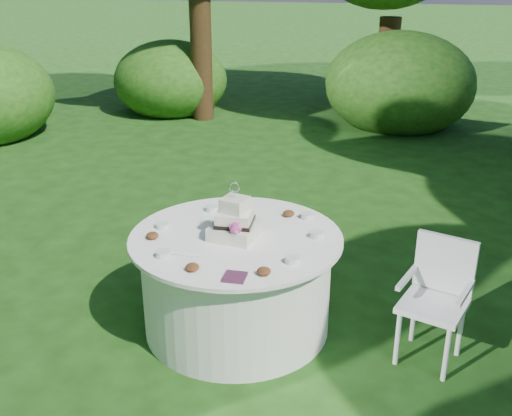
{
  "coord_description": "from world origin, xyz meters",
  "views": [
    {
      "loc": [
        0.98,
        -3.83,
        2.61
      ],
      "look_at": [
        0.15,
        0.0,
        1.0
      ],
      "focal_mm": 42.0,
      "sensor_mm": 36.0,
      "label": 1
    }
  ],
  "objects_px": {
    "cake": "(235,223)",
    "napkins": "(235,277)",
    "chair": "(438,291)",
    "table": "(237,281)"
  },
  "relations": [
    {
      "from": "napkins",
      "to": "table",
      "type": "xyz_separation_m",
      "value": [
        -0.15,
        0.62,
        -0.39
      ]
    },
    {
      "from": "cake",
      "to": "chair",
      "type": "distance_m",
      "value": 1.49
    },
    {
      "from": "napkins",
      "to": "table",
      "type": "relative_size",
      "value": 0.09
    },
    {
      "from": "napkins",
      "to": "chair",
      "type": "bearing_deg",
      "value": 23.49
    },
    {
      "from": "napkins",
      "to": "cake",
      "type": "height_order",
      "value": "cake"
    },
    {
      "from": "chair",
      "to": "cake",
      "type": "bearing_deg",
      "value": 178.86
    },
    {
      "from": "cake",
      "to": "napkins",
      "type": "bearing_deg",
      "value": -76.16
    },
    {
      "from": "chair",
      "to": "table",
      "type": "bearing_deg",
      "value": 177.78
    },
    {
      "from": "table",
      "to": "chair",
      "type": "xyz_separation_m",
      "value": [
        1.44,
        -0.06,
        0.13
      ]
    },
    {
      "from": "napkins",
      "to": "chair",
      "type": "xyz_separation_m",
      "value": [
        1.3,
        0.56,
        -0.26
      ]
    }
  ]
}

